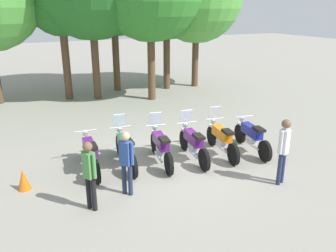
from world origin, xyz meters
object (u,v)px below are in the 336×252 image
motorcycle_0 (90,153)px  motorcycle_1 (125,148)px  traffic_cone (24,180)px  motorcycle_4 (222,138)px  person_0 (126,159)px  motorcycle_3 (193,143)px  motorcycle_5 (252,136)px  motorcycle_2 (161,146)px  person_2 (89,171)px  person_1 (284,147)px  tree_2 (60,1)px

motorcycle_0 → motorcycle_1: motorcycle_1 is taller
traffic_cone → motorcycle_4: bearing=-3.0°
person_0 → motorcycle_3: bearing=163.9°
motorcycle_5 → traffic_cone: 6.66m
motorcycle_1 → motorcycle_5: 3.96m
motorcycle_1 → motorcycle_2: size_ratio=1.01×
person_2 → traffic_cone: (-1.30, 1.61, -0.67)m
motorcycle_3 → person_0: 2.72m
person_0 → person_1: bearing=121.7°
person_1 → person_2: bearing=-121.0°
motorcycle_1 → traffic_cone: (-2.74, -0.24, -0.24)m
motorcycle_1 → tree_2: bearing=5.0°
traffic_cone → person_2: bearing=-51.1°
motorcycle_2 → traffic_cone: bearing=98.8°
motorcycle_1 → person_0: (-0.51, -1.58, 0.42)m
motorcycle_3 → person_1: 2.67m
motorcycle_3 → motorcycle_4: size_ratio=1.00×
motorcycle_4 → person_2: bearing=116.2°
motorcycle_3 → motorcycle_0: bearing=86.3°
motorcycle_4 → traffic_cone: (-5.66, 0.30, -0.24)m
person_0 → traffic_cone: (-2.24, 1.34, -0.66)m
motorcycle_1 → person_1: bearing=-126.0°
motorcycle_2 → tree_2: 9.69m
person_1 → tree_2: tree_2 is taller
person_2 → traffic_cone: 2.17m
person_1 → motorcycle_2: bearing=-157.8°
motorcycle_4 → motorcycle_5: motorcycle_4 is taller
motorcycle_5 → person_0: size_ratio=1.35×
motorcycle_0 → traffic_cone: motorcycle_0 is taller
person_1 → tree_2: (-3.17, 11.24, 3.56)m
motorcycle_2 → person_2: (-2.42, -1.55, 0.42)m
motorcycle_3 → motorcycle_4: (0.97, -0.05, 0.00)m
person_1 → person_2: 4.74m
motorcycle_0 → motorcycle_2: size_ratio=1.01×
motorcycle_5 → tree_2: size_ratio=0.35×
person_2 → motorcycle_3: bearing=-7.4°
motorcycle_3 → person_1: bearing=-143.6°
motorcycle_0 → person_1: bearing=-121.0°
motorcycle_1 → person_1: 4.27m
motorcycle_0 → person_0: 1.80m
motorcycle_0 → person_0: (0.46, -1.68, 0.43)m
motorcycle_1 → motorcycle_4: bearing=-95.4°
motorcycle_2 → motorcycle_0: bearing=88.0°
motorcycle_0 → person_0: size_ratio=1.36×
motorcycle_1 → tree_2: size_ratio=0.35×
motorcycle_2 → motorcycle_4: bearing=-87.6°
person_1 → person_2: person_1 is taller
motorcycle_5 → traffic_cone: bearing=95.2°
motorcycle_5 → tree_2: 10.79m
motorcycle_0 → motorcycle_1: size_ratio=1.00×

